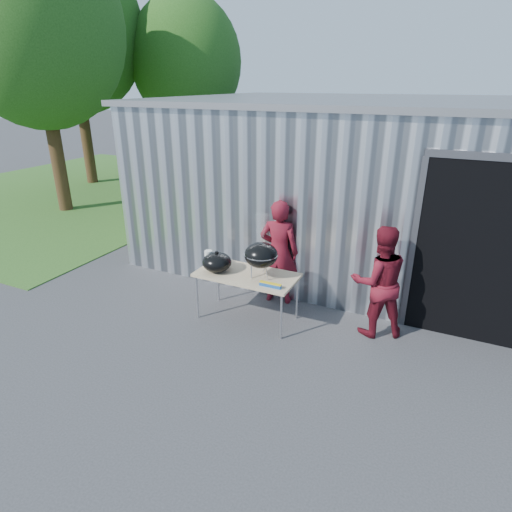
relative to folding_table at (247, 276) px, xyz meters
The scene contains 14 objects.
ground 1.11m from the folding_table, 81.64° to the right, with size 80.00×80.00×0.00m, color #373739.
building 3.98m from the folding_table, 74.51° to the left, with size 8.20×6.20×3.10m.
grass_patch 10.29m from the folding_table, 149.83° to the left, with size 10.00×12.00×0.02m, color #2D591E.
tree_left 8.95m from the folding_table, 156.81° to the left, with size 4.32×4.32×7.16m.
tree_mid 12.00m from the folding_table, 146.70° to the left, with size 4.59×4.59×7.61m.
tree_far 10.87m from the folding_table, 128.01° to the left, with size 3.73×3.73×6.17m.
folding_table is the anchor object (origin of this frame).
kettle_grill 0.51m from the folding_table, ahead, with size 0.49×0.49×0.95m.
grill_lid 0.50m from the folding_table, 167.46° to the right, with size 0.44×0.44×0.32m.
paper_towels 0.65m from the folding_table, behind, with size 0.12×0.12×0.28m, color white.
white_tub 0.59m from the folding_table, 162.00° to the left, with size 0.20×0.15×0.10m, color white.
foil_box 0.56m from the folding_table, 26.99° to the right, with size 0.32×0.05×0.06m.
person_cook 0.79m from the folding_table, 75.20° to the left, with size 0.63×0.41×1.72m, color maroon.
person_bystander 1.89m from the folding_table, 13.41° to the left, with size 0.79×0.62×1.63m, color maroon.
Camera 1 is at (2.49, -4.30, 3.39)m, focal length 30.00 mm.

